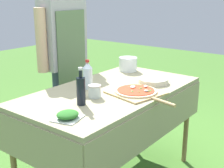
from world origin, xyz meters
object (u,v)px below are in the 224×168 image
object	(u,v)px
prep_table	(111,100)
person_cook	(64,51)
pizza_on_peel	(137,92)
mixing_tub	(128,64)
plate_stack	(153,81)
oil_bottle	(81,90)
herb_container	(68,115)
water_bottle	(88,75)
sauce_jar	(95,92)

from	to	relation	value
prep_table	person_cook	distance (m)	0.81
pizza_on_peel	mixing_tub	world-z (taller)	mixing_tub
mixing_tub	plate_stack	size ratio (longest dim) A/B	0.69
prep_table	oil_bottle	size ratio (longest dim) A/B	5.94
oil_bottle	person_cook	bearing A→B (deg)	52.28
person_cook	herb_container	distance (m)	1.22
water_bottle	sauce_jar	xyz separation A→B (m)	(-0.13, -0.18, -0.07)
prep_table	plate_stack	world-z (taller)	plate_stack
herb_container	plate_stack	world-z (taller)	herb_container
prep_table	plate_stack	size ratio (longest dim) A/B	6.11
prep_table	herb_container	world-z (taller)	herb_container
pizza_on_peel	water_bottle	distance (m)	0.40
plate_stack	sauce_jar	world-z (taller)	sauce_jar
prep_table	water_bottle	bearing A→B (deg)	119.28
person_cook	oil_bottle	bearing A→B (deg)	50.55
prep_table	sauce_jar	size ratio (longest dim) A/B	16.41
person_cook	herb_container	world-z (taller)	person_cook
plate_stack	sauce_jar	size ratio (longest dim) A/B	2.68
person_cook	water_bottle	distance (m)	0.66
mixing_tub	sauce_jar	xyz separation A→B (m)	(-0.77, -0.25, -0.02)
water_bottle	person_cook	bearing A→B (deg)	61.59
water_bottle	oil_bottle	bearing A→B (deg)	-144.93
oil_bottle	water_bottle	bearing A→B (deg)	35.07
prep_table	pizza_on_peel	world-z (taller)	pizza_on_peel
prep_table	oil_bottle	xyz separation A→B (m)	(-0.38, -0.05, 0.18)
water_bottle	plate_stack	xyz separation A→B (m)	(0.43, -0.32, -0.08)
pizza_on_peel	oil_bottle	bearing A→B (deg)	170.46
person_cook	plate_stack	bearing A→B (deg)	95.99
oil_bottle	herb_container	size ratio (longest dim) A/B	1.29
pizza_on_peel	oil_bottle	size ratio (longest dim) A/B	2.23
sauce_jar	oil_bottle	bearing A→B (deg)	-170.67
person_cook	sauce_jar	xyz separation A→B (m)	(-0.44, -0.75, -0.14)
prep_table	water_bottle	xyz separation A→B (m)	(-0.09, 0.16, 0.19)
pizza_on_peel	mixing_tub	distance (m)	0.69
plate_stack	oil_bottle	bearing A→B (deg)	170.92
pizza_on_peel	plate_stack	size ratio (longest dim) A/B	2.29
pizza_on_peel	oil_bottle	xyz separation A→B (m)	(-0.41, 0.16, 0.09)
mixing_tub	prep_table	bearing A→B (deg)	-157.44
pizza_on_peel	mixing_tub	bearing A→B (deg)	52.18
prep_table	person_cook	world-z (taller)	person_cook
pizza_on_peel	plate_stack	world-z (taller)	pizza_on_peel
prep_table	plate_stack	xyz separation A→B (m)	(0.35, -0.17, 0.10)
herb_container	person_cook	bearing A→B (deg)	46.83
prep_table	person_cook	size ratio (longest dim) A/B	0.90
pizza_on_peel	plate_stack	distance (m)	0.32
herb_container	sauce_jar	world-z (taller)	sauce_jar
herb_container	mixing_tub	size ratio (longest dim) A/B	1.16
prep_table	sauce_jar	bearing A→B (deg)	-174.04
person_cook	herb_container	xyz separation A→B (m)	(-0.83, -0.88, -0.15)
herb_container	mixing_tub	distance (m)	1.22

